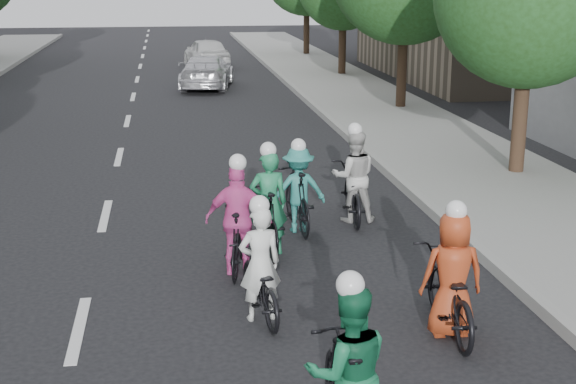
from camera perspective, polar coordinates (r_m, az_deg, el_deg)
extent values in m
plane|color=black|center=(10.68, -14.66, -9.42)|extent=(120.00, 120.00, 0.00)
cube|color=gray|center=(21.23, 10.17, 3.39)|extent=(4.00, 80.00, 0.15)
cube|color=#999993|center=(20.69, 5.04, 3.31)|extent=(0.18, 80.00, 0.18)
cylinder|color=black|center=(18.23, 16.12, 4.48)|extent=(0.32, 0.32, 2.27)
cylinder|color=black|center=(26.56, 8.09, 8.40)|extent=(0.32, 0.32, 2.48)
cylinder|color=black|center=(35.24, 3.88, 10.02)|extent=(0.32, 0.32, 2.27)
cylinder|color=black|center=(44.03, 1.32, 11.24)|extent=(0.32, 0.32, 2.48)
imported|color=black|center=(12.10, -3.55, -3.39)|extent=(0.79, 1.73, 1.01)
imported|color=#ED53AD|center=(11.90, -3.53, -1.97)|extent=(1.05, 0.60, 1.69)
sphere|color=white|center=(11.67, -3.60, 2.10)|extent=(0.26, 0.26, 0.26)
imported|color=black|center=(14.03, 0.67, -0.50)|extent=(0.62, 1.86, 1.10)
imported|color=teal|center=(13.88, 0.73, 0.18)|extent=(1.00, 0.61, 1.50)
sphere|color=white|center=(13.70, 0.75, 3.29)|extent=(0.26, 0.26, 0.26)
imported|color=black|center=(14.67, 4.59, -0.04)|extent=(0.87, 1.98, 1.01)
imported|color=beige|center=(14.49, 4.71, 1.11)|extent=(0.87, 0.71, 1.67)
sphere|color=white|center=(14.30, 4.78, 4.43)|extent=(0.26, 0.26, 0.26)
imported|color=black|center=(10.29, 11.35, -7.05)|extent=(0.81, 1.99, 1.03)
imported|color=#AD3D1B|center=(10.10, 11.63, -5.76)|extent=(0.81, 0.56, 1.60)
sphere|color=white|center=(9.84, 11.88, -1.30)|extent=(0.26, 0.26, 0.26)
imported|color=#176943|center=(7.54, 4.31, -12.70)|extent=(0.82, 0.64, 1.69)
sphere|color=white|center=(7.17, 4.45, -6.60)|extent=(0.26, 0.26, 0.26)
imported|color=black|center=(12.92, -1.44, -1.98)|extent=(0.58, 1.80, 1.07)
imported|color=#238153|center=(12.74, -1.40, -0.79)|extent=(0.63, 0.43, 1.68)
sphere|color=white|center=(12.53, -1.42, 3.00)|extent=(0.26, 0.26, 0.26)
imported|color=black|center=(10.56, -2.05, -6.59)|extent=(0.83, 1.74, 0.88)
imported|color=silver|center=(10.35, -2.01, -5.13)|extent=(0.61, 0.44, 1.53)
sphere|color=white|center=(10.10, -2.05, -0.95)|extent=(0.26, 0.26, 0.26)
imported|color=silver|center=(31.81, -5.79, 8.52)|extent=(2.55, 4.70, 1.29)
imported|color=silver|center=(38.92, -5.82, 9.83)|extent=(2.26, 4.33, 1.41)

